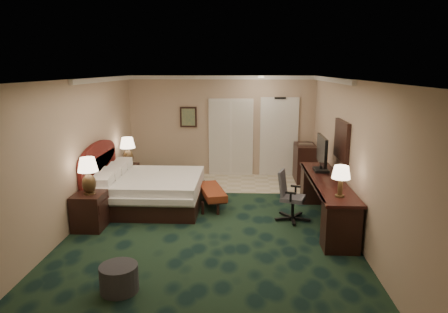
{
  "coord_description": "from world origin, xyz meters",
  "views": [
    {
      "loc": [
        0.58,
        -6.98,
        2.9
      ],
      "look_at": [
        0.21,
        0.6,
        1.21
      ],
      "focal_mm": 32.0,
      "sensor_mm": 36.0,
      "label": 1
    }
  ],
  "objects_px": {
    "bed": "(151,191)",
    "nightstand_far": "(128,176)",
    "lamp_near": "(88,176)",
    "desk_chair": "(293,196)",
    "ottoman": "(119,278)",
    "minibar": "(305,163)",
    "lamp_far": "(128,151)",
    "nightstand_near": "(90,211)",
    "bed_bench": "(212,197)",
    "tv": "(322,154)",
    "desk": "(326,201)"
  },
  "relations": [
    {
      "from": "lamp_near",
      "to": "lamp_far",
      "type": "bearing_deg",
      "value": 90.77
    },
    {
      "from": "tv",
      "to": "minibar",
      "type": "height_order",
      "value": "tv"
    },
    {
      "from": "lamp_near",
      "to": "desk",
      "type": "relative_size",
      "value": 0.23
    },
    {
      "from": "nightstand_far",
      "to": "tv",
      "type": "relative_size",
      "value": 0.61
    },
    {
      "from": "bed",
      "to": "nightstand_far",
      "type": "bearing_deg",
      "value": 122.64
    },
    {
      "from": "tv",
      "to": "lamp_far",
      "type": "bearing_deg",
      "value": 163.12
    },
    {
      "from": "bed_bench",
      "to": "tv",
      "type": "bearing_deg",
      "value": -19.2
    },
    {
      "from": "nightstand_far",
      "to": "lamp_far",
      "type": "relative_size",
      "value": 0.82
    },
    {
      "from": "lamp_near",
      "to": "ottoman",
      "type": "height_order",
      "value": "lamp_near"
    },
    {
      "from": "bed",
      "to": "nightstand_near",
      "type": "xyz_separation_m",
      "value": [
        -0.86,
        -1.24,
        0.0
      ]
    },
    {
      "from": "desk",
      "to": "desk_chair",
      "type": "distance_m",
      "value": 0.62
    },
    {
      "from": "nightstand_far",
      "to": "tv",
      "type": "distance_m",
      "value": 4.76
    },
    {
      "from": "bed",
      "to": "lamp_near",
      "type": "xyz_separation_m",
      "value": [
        -0.83,
        -1.24,
        0.67
      ]
    },
    {
      "from": "lamp_far",
      "to": "minibar",
      "type": "height_order",
      "value": "lamp_far"
    },
    {
      "from": "minibar",
      "to": "nightstand_near",
      "type": "bearing_deg",
      "value": -142.49
    },
    {
      "from": "lamp_far",
      "to": "desk_chair",
      "type": "bearing_deg",
      "value": -28.15
    },
    {
      "from": "nightstand_near",
      "to": "lamp_far",
      "type": "height_order",
      "value": "lamp_far"
    },
    {
      "from": "desk",
      "to": "ottoman",
      "type": "bearing_deg",
      "value": -141.1
    },
    {
      "from": "nightstand_near",
      "to": "lamp_near",
      "type": "bearing_deg",
      "value": 0.05
    },
    {
      "from": "nightstand_near",
      "to": "bed_bench",
      "type": "xyz_separation_m",
      "value": [
        2.15,
        1.3,
        -0.13
      ]
    },
    {
      "from": "ottoman",
      "to": "tv",
      "type": "distance_m",
      "value": 4.69
    },
    {
      "from": "bed",
      "to": "lamp_near",
      "type": "relative_size",
      "value": 3.1
    },
    {
      "from": "nightstand_far",
      "to": "lamp_near",
      "type": "relative_size",
      "value": 0.84
    },
    {
      "from": "ottoman",
      "to": "tv",
      "type": "xyz_separation_m",
      "value": [
        3.22,
        3.25,
        1.02
      ]
    },
    {
      "from": "bed_bench",
      "to": "minibar",
      "type": "bearing_deg",
      "value": 26.57
    },
    {
      "from": "lamp_near",
      "to": "lamp_far",
      "type": "distance_m",
      "value": 2.61
    },
    {
      "from": "bed_bench",
      "to": "desk_chair",
      "type": "bearing_deg",
      "value": -40.08
    },
    {
      "from": "bed_bench",
      "to": "desk",
      "type": "distance_m",
      "value": 2.38
    },
    {
      "from": "lamp_far",
      "to": "bed_bench",
      "type": "xyz_separation_m",
      "value": [
        2.16,
        -1.3,
        -0.71
      ]
    },
    {
      "from": "bed",
      "to": "ottoman",
      "type": "relative_size",
      "value": 4.11
    },
    {
      "from": "nightstand_near",
      "to": "bed_bench",
      "type": "height_order",
      "value": "nightstand_near"
    },
    {
      "from": "desk_chair",
      "to": "minibar",
      "type": "height_order",
      "value": "desk_chair"
    },
    {
      "from": "nightstand_near",
      "to": "bed_bench",
      "type": "distance_m",
      "value": 2.52
    },
    {
      "from": "tv",
      "to": "nightstand_near",
      "type": "bearing_deg",
      "value": -163.91
    },
    {
      "from": "desk_chair",
      "to": "lamp_near",
      "type": "bearing_deg",
      "value": -152.52
    },
    {
      "from": "bed",
      "to": "nightstand_far",
      "type": "height_order",
      "value": "bed"
    },
    {
      "from": "nightstand_near",
      "to": "desk",
      "type": "relative_size",
      "value": 0.23
    },
    {
      "from": "nightstand_far",
      "to": "ottoman",
      "type": "height_order",
      "value": "nightstand_far"
    },
    {
      "from": "nightstand_far",
      "to": "desk_chair",
      "type": "xyz_separation_m",
      "value": [
        3.81,
        -2.06,
        0.2
      ]
    },
    {
      "from": "bed",
      "to": "desk",
      "type": "height_order",
      "value": "desk"
    },
    {
      "from": "bed",
      "to": "minibar",
      "type": "distance_m",
      "value": 4.15
    },
    {
      "from": "nightstand_far",
      "to": "desk",
      "type": "relative_size",
      "value": 0.19
    },
    {
      "from": "ottoman",
      "to": "minibar",
      "type": "xyz_separation_m",
      "value": [
        3.24,
        5.46,
        0.3
      ]
    },
    {
      "from": "desk_chair",
      "to": "lamp_far",
      "type": "bearing_deg",
      "value": 170.51
    },
    {
      "from": "nightstand_far",
      "to": "desk_chair",
      "type": "height_order",
      "value": "desk_chair"
    },
    {
      "from": "lamp_near",
      "to": "lamp_far",
      "type": "height_order",
      "value": "lamp_near"
    },
    {
      "from": "bed",
      "to": "tv",
      "type": "height_order",
      "value": "tv"
    },
    {
      "from": "desk",
      "to": "tv",
      "type": "xyz_separation_m",
      "value": [
        0.01,
        0.67,
        0.78
      ]
    },
    {
      "from": "nightstand_far",
      "to": "tv",
      "type": "xyz_separation_m",
      "value": [
        4.43,
        -1.46,
        0.92
      ]
    },
    {
      "from": "lamp_far",
      "to": "minibar",
      "type": "bearing_deg",
      "value": 10.03
    }
  ]
}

